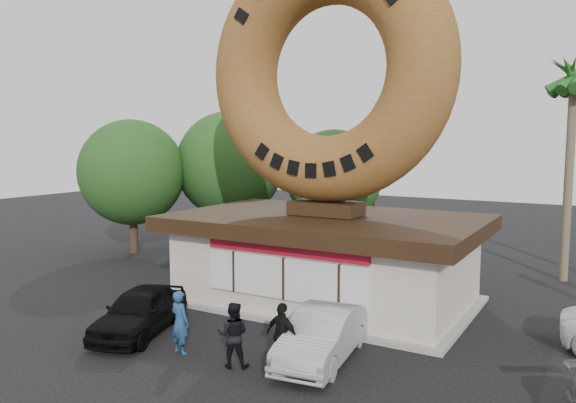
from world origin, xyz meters
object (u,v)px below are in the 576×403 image
(street_lamp, at_px, (378,169))
(donut_shop, at_px, (326,255))
(car_black, at_px, (140,311))
(person_left, at_px, (180,322))
(car_silver, at_px, (322,335))
(giant_donut, at_px, (327,71))
(person_center, at_px, (233,335))
(person_right, at_px, (282,335))

(street_lamp, bearing_deg, donut_shop, -79.50)
(street_lamp, xyz_separation_m, car_black, (-1.64, -16.08, -3.76))
(donut_shop, bearing_deg, street_lamp, 100.50)
(person_left, distance_m, car_silver, 4.07)
(giant_donut, xyz_separation_m, person_left, (-1.29, -6.72, -7.62))
(donut_shop, height_order, person_center, donut_shop)
(donut_shop, xyz_separation_m, street_lamp, (-1.86, 10.02, 2.72))
(donut_shop, distance_m, car_silver, 5.76)
(giant_donut, height_order, person_right, giant_donut)
(giant_donut, bearing_deg, person_center, -84.98)
(person_right, relative_size, car_black, 0.42)
(person_right, height_order, car_silver, person_right)
(giant_donut, bearing_deg, street_lamp, 100.51)
(giant_donut, xyz_separation_m, street_lamp, (-1.86, 10.00, -4.05))
(street_lamp, distance_m, car_black, 16.60)
(giant_donut, distance_m, person_right, 9.94)
(person_left, xyz_separation_m, car_silver, (3.74, 1.60, -0.20))
(car_silver, bearing_deg, giant_donut, 107.86)
(person_right, bearing_deg, donut_shop, -65.37)
(person_right, bearing_deg, person_left, 19.99)
(donut_shop, xyz_separation_m, person_center, (0.59, -6.71, -0.88))
(street_lamp, distance_m, person_center, 17.29)
(person_center, distance_m, car_silver, 2.47)
(giant_donut, height_order, person_center, giant_donut)
(person_left, bearing_deg, person_right, -157.92)
(giant_donut, distance_m, person_center, 10.20)
(person_right, bearing_deg, car_black, 8.36)
(donut_shop, relative_size, person_left, 6.12)
(giant_donut, height_order, car_silver, giant_donut)
(person_left, bearing_deg, giant_donut, -90.17)
(donut_shop, relative_size, street_lamp, 1.40)
(donut_shop, xyz_separation_m, giant_donut, (0.00, 0.02, 6.77))
(person_center, bearing_deg, person_left, -25.05)
(street_lamp, bearing_deg, giant_donut, -79.49)
(person_center, height_order, car_black, person_center)
(donut_shop, height_order, car_black, donut_shop)
(person_left, height_order, person_center, person_left)
(person_left, relative_size, person_center, 1.03)
(person_left, bearing_deg, car_black, -5.34)
(person_left, bearing_deg, street_lamp, -77.38)
(donut_shop, relative_size, giant_donut, 1.18)
(donut_shop, distance_m, giant_donut, 6.77)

